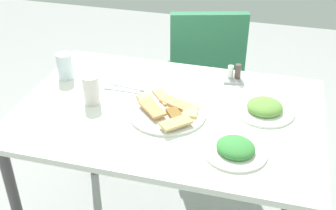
# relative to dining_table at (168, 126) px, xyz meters

# --- Properties ---
(dining_table) EXTENTS (1.21, 0.82, 0.75)m
(dining_table) POSITION_rel_dining_table_xyz_m (0.00, 0.00, 0.00)
(dining_table) COLOR white
(dining_table) RESTS_ON ground_plane
(dining_chair) EXTENTS (0.52, 0.52, 0.92)m
(dining_chair) POSITION_rel_dining_table_xyz_m (0.01, 0.76, -0.14)
(dining_chair) COLOR #2F7951
(dining_chair) RESTS_ON ground_plane
(pide_platter) EXTENTS (0.31, 0.31, 0.04)m
(pide_platter) POSITION_rel_dining_table_xyz_m (0.00, -0.03, 0.09)
(pide_platter) COLOR white
(pide_platter) RESTS_ON dining_table
(salad_plate_greens) EXTENTS (0.22, 0.22, 0.05)m
(salad_plate_greens) POSITION_rel_dining_table_xyz_m (0.30, -0.21, 0.10)
(salad_plate_greens) COLOR white
(salad_plate_greens) RESTS_ON dining_table
(salad_plate_rice) EXTENTS (0.24, 0.24, 0.05)m
(salad_plate_rice) POSITION_rel_dining_table_xyz_m (0.37, 0.08, 0.10)
(salad_plate_rice) COLOR white
(salad_plate_rice) RESTS_ON dining_table
(soda_can) EXTENTS (0.09, 0.09, 0.12)m
(soda_can) POSITION_rel_dining_table_xyz_m (-0.31, -0.03, 0.14)
(soda_can) COLOR silver
(soda_can) RESTS_ON dining_table
(drinking_glass) EXTENTS (0.07, 0.07, 0.12)m
(drinking_glass) POSITION_rel_dining_table_xyz_m (-0.51, 0.13, 0.14)
(drinking_glass) COLOR silver
(drinking_glass) RESTS_ON dining_table
(paper_napkin) EXTENTS (0.16, 0.16, 0.00)m
(paper_napkin) POSITION_rel_dining_table_xyz_m (-0.22, 0.10, 0.08)
(paper_napkin) COLOR white
(paper_napkin) RESTS_ON dining_table
(fork) EXTENTS (0.19, 0.02, 0.00)m
(fork) POSITION_rel_dining_table_xyz_m (-0.22, 0.09, 0.09)
(fork) COLOR silver
(fork) RESTS_ON paper_napkin
(spoon) EXTENTS (0.16, 0.03, 0.00)m
(spoon) POSITION_rel_dining_table_xyz_m (-0.22, 0.12, 0.09)
(spoon) COLOR silver
(spoon) RESTS_ON paper_napkin
(condiment_caddy) EXTENTS (0.10, 0.10, 0.08)m
(condiment_caddy) POSITION_rel_dining_table_xyz_m (0.22, 0.31, 0.10)
(condiment_caddy) COLOR #B2B2B7
(condiment_caddy) RESTS_ON dining_table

